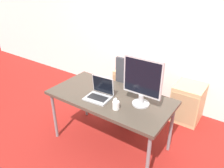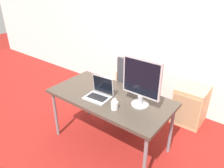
{
  "view_description": "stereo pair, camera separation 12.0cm",
  "coord_description": "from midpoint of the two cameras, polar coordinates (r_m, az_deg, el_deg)",
  "views": [
    {
      "loc": [
        1.34,
        -1.9,
        2.1
      ],
      "look_at": [
        0.0,
        0.04,
        0.9
      ],
      "focal_mm": 35.0,
      "sensor_mm": 36.0,
      "label": 1
    },
    {
      "loc": [
        1.43,
        -1.83,
        2.1
      ],
      "look_at": [
        0.0,
        0.04,
        0.9
      ],
      "focal_mm": 35.0,
      "sensor_mm": 36.0,
      "label": 2
    }
  ],
  "objects": [
    {
      "name": "coffee_cup_white",
      "position": [
        2.42,
        -0.39,
        -5.6
      ],
      "size": [
        0.08,
        0.08,
        0.09
      ],
      "color": "white",
      "rests_on": "desk"
    },
    {
      "name": "cabinet_right",
      "position": [
        3.59,
        18.23,
        -4.61
      ],
      "size": [
        0.43,
        0.46,
        0.59
      ],
      "color": "tan",
      "rests_on": "ground_plane"
    },
    {
      "name": "cabinet_left",
      "position": [
        3.93,
        3.72,
        -0.23
      ],
      "size": [
        0.43,
        0.46,
        0.59
      ],
      "color": "tan",
      "rests_on": "ground_plane"
    },
    {
      "name": "water_bottle",
      "position": [
        3.76,
        3.93,
        5.42
      ],
      "size": [
        0.06,
        0.06,
        0.26
      ],
      "color": "silver",
      "rests_on": "cabinet_left"
    },
    {
      "name": "mouse",
      "position": [
        2.59,
        -0.51,
        -4.07
      ],
      "size": [
        0.04,
        0.06,
        0.03
      ],
      "color": "silver",
      "rests_on": "desk"
    },
    {
      "name": "office_chair",
      "position": [
        3.29,
        4.97,
        -3.71
      ],
      "size": [
        0.56,
        0.58,
        1.1
      ],
      "color": "#232326",
      "rests_on": "ground_plane"
    },
    {
      "name": "laptop_center",
      "position": [
        2.64,
        -4.6,
        -2.55
      ],
      "size": [
        0.31,
        0.28,
        0.25
      ],
      "color": "#ADADB2",
      "rests_on": "desk"
    },
    {
      "name": "ground_plane",
      "position": [
        3.13,
        -1.55,
        -15.02
      ],
      "size": [
        14.0,
        14.0,
        0.0
      ],
      "primitive_type": "plane",
      "color": "maroon"
    },
    {
      "name": "wall_back",
      "position": [
        3.65,
        11.79,
        13.9
      ],
      "size": [
        10.0,
        0.05,
        2.6
      ],
      "color": "white",
      "rests_on": "ground_plane"
    },
    {
      "name": "desk",
      "position": [
        2.72,
        -1.73,
        -4.13
      ],
      "size": [
        1.53,
        0.77,
        0.75
      ],
      "color": "#473D33",
      "rests_on": "ground_plane"
    },
    {
      "name": "monitor",
      "position": [
        2.39,
        6.5,
        0.7
      ],
      "size": [
        0.46,
        0.2,
        0.57
      ],
      "color": "#B7B7BC",
      "rests_on": "desk"
    },
    {
      "name": "coffee_cup_brown",
      "position": [
        2.89,
        -2.75,
        0.51
      ],
      "size": [
        0.09,
        0.09,
        0.13
      ],
      "color": "maroon",
      "rests_on": "desk"
    }
  ]
}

